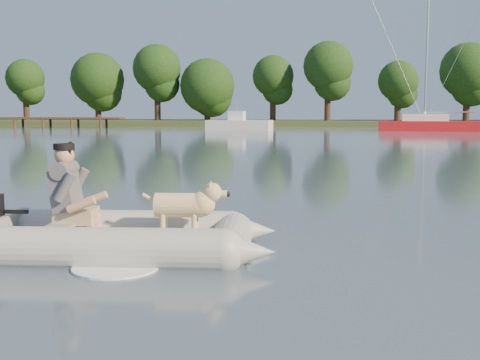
# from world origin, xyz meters

# --- Properties ---
(water) EXTENTS (160.00, 160.00, 0.00)m
(water) POSITION_xyz_m (0.00, 0.00, 0.00)
(water) COLOR slate
(water) RESTS_ON ground
(shore_bank) EXTENTS (160.00, 12.00, 0.70)m
(shore_bank) POSITION_xyz_m (0.00, 62.00, 0.25)
(shore_bank) COLOR #47512D
(shore_bank) RESTS_ON water
(dock) EXTENTS (18.00, 2.00, 1.04)m
(dock) POSITION_xyz_m (-26.00, 52.00, 0.52)
(dock) COLOR #4C331E
(dock) RESTS_ON water
(treeline) EXTENTS (93.07, 7.35, 9.27)m
(treeline) POSITION_xyz_m (8.27, 61.06, 5.29)
(treeline) COLOR #332316
(treeline) RESTS_ON shore_bank
(dinghy) EXTENTS (4.90, 3.25, 1.47)m
(dinghy) POSITION_xyz_m (-0.79, 0.15, 0.64)
(dinghy) COLOR #A1A29C
(dinghy) RESTS_ON water
(man) EXTENTS (0.81, 0.70, 1.15)m
(man) POSITION_xyz_m (-1.54, 0.17, 0.83)
(man) COLOR #57565B
(man) RESTS_ON dinghy
(dog) EXTENTS (1.01, 0.41, 0.66)m
(dog) POSITION_xyz_m (-0.11, 0.24, 0.55)
(dog) COLOR tan
(dog) RESTS_ON dinghy
(motorboat) EXTENTS (6.11, 3.05, 2.48)m
(motorboat) POSITION_xyz_m (-4.42, 45.43, 1.13)
(motorboat) COLOR white
(motorboat) RESTS_ON water
(sailboat) EXTENTS (8.77, 3.37, 11.78)m
(sailboat) POSITION_xyz_m (11.83, 45.49, 0.52)
(sailboat) COLOR red
(sailboat) RESTS_ON water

